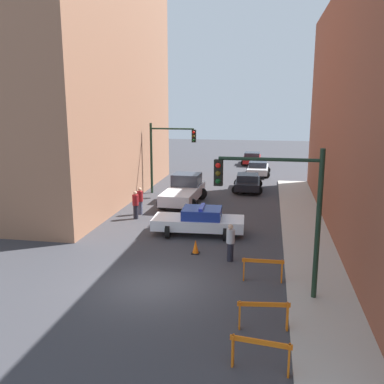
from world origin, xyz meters
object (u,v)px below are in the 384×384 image
(police_car, at_px, (199,221))
(pedestrian_corner, at_px, (140,201))
(traffic_light_near, at_px, (284,201))
(pedestrian_sidewalk, at_px, (230,242))
(barrier_front, at_px, (261,350))
(parked_car_far, at_px, (252,158))
(pedestrian_crossing, at_px, (136,204))
(parked_car_near, at_px, (248,182))
(barrier_mid, at_px, (264,311))
(barrier_back, at_px, (263,266))
(white_truck, at_px, (184,190))
(traffic_light_far, at_px, (166,148))
(parked_car_mid, at_px, (258,168))
(traffic_cone, at_px, (196,247))

(police_car, distance_m, pedestrian_corner, 5.29)
(traffic_light_near, height_order, police_car, traffic_light_near)
(traffic_light_near, distance_m, police_car, 8.28)
(pedestrian_sidewalk, xyz_separation_m, barrier_front, (1.48, -7.57, -0.24))
(parked_car_far, distance_m, pedestrian_crossing, 23.70)
(traffic_light_near, distance_m, pedestrian_crossing, 12.37)
(parked_car_near, bearing_deg, parked_car_far, 89.78)
(traffic_light_near, height_order, barrier_mid, traffic_light_near)
(barrier_front, distance_m, barrier_back, 5.66)
(traffic_light_near, bearing_deg, pedestrian_crossing, 132.36)
(parked_car_near, bearing_deg, police_car, -100.79)
(white_truck, xyz_separation_m, parked_car_near, (3.99, 4.95, -0.23))
(pedestrian_corner, bearing_deg, white_truck, -115.81)
(pedestrian_corner, bearing_deg, barrier_front, 125.10)
(traffic_light_far, relative_size, parked_car_mid, 1.20)
(parked_car_near, xyz_separation_m, parked_car_mid, (0.57, 6.92, 0.00))
(parked_car_near, height_order, parked_car_far, same)
(police_car, relative_size, barrier_front, 3.00)
(white_truck, distance_m, pedestrian_corner, 3.82)
(parked_car_mid, xyz_separation_m, barrier_back, (0.91, -23.73, -0.06))
(white_truck, relative_size, parked_car_far, 1.26)
(traffic_light_near, xyz_separation_m, parked_car_far, (-2.38, 31.91, -2.86))
(traffic_light_near, height_order, traffic_cone, traffic_light_near)
(police_car, bearing_deg, traffic_light_near, -151.88)
(parked_car_mid, relative_size, pedestrian_corner, 2.60)
(barrier_back, distance_m, traffic_cone, 4.00)
(parked_car_far, xyz_separation_m, pedestrian_corner, (-5.79, -21.98, 0.19))
(traffic_light_near, xyz_separation_m, barrier_mid, (-0.53, -2.30, -2.91))
(traffic_light_near, bearing_deg, barrier_mid, -102.97)
(pedestrian_sidewalk, relative_size, barrier_back, 1.04)
(barrier_front, xyz_separation_m, barrier_back, (-0.05, 5.66, 0.00))
(parked_car_mid, distance_m, traffic_cone, 21.29)
(police_car, distance_m, barrier_back, 6.38)
(white_truck, height_order, barrier_front, white_truck)
(pedestrian_crossing, bearing_deg, parked_car_mid, 5.69)
(pedestrian_sidewalk, xyz_separation_m, traffic_cone, (-1.64, 0.64, -0.54))
(white_truck, distance_m, traffic_cone, 9.63)
(traffic_light_far, height_order, barrier_back, traffic_light_far)
(pedestrian_corner, xyz_separation_m, barrier_front, (7.60, -14.32, -0.24))
(traffic_light_near, bearing_deg, white_truck, 114.87)
(pedestrian_crossing, relative_size, barrier_front, 1.04)
(traffic_cone, bearing_deg, police_car, 96.06)
(traffic_light_near, distance_m, barrier_back, 3.24)
(traffic_light_far, height_order, white_truck, traffic_light_far)
(pedestrian_corner, xyz_separation_m, pedestrian_sidewalk, (6.12, -6.74, 0.00))
(white_truck, xyz_separation_m, parked_car_far, (3.71, 18.77, -0.23))
(pedestrian_crossing, xyz_separation_m, pedestrian_corner, (-0.03, 1.00, 0.00))
(pedestrian_crossing, xyz_separation_m, pedestrian_sidewalk, (6.09, -5.74, 0.00))
(barrier_back, bearing_deg, pedestrian_sidewalk, 126.75)
(parked_car_near, bearing_deg, pedestrian_corner, -128.02)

